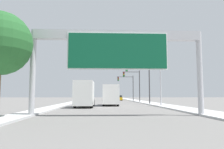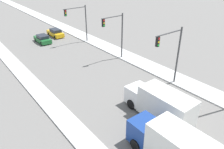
{
  "view_description": "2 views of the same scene",
  "coord_description": "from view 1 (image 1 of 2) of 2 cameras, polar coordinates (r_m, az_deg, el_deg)",
  "views": [
    {
      "loc": [
        -1.11,
        1.34,
        1.59
      ],
      "look_at": [
        0.0,
        28.36,
        4.14
      ],
      "focal_mm": 35.0,
      "sensor_mm": 36.0,
      "label": 1
    },
    {
      "loc": [
        -13.83,
        24.22,
        13.33
      ],
      "look_at": [
        -0.33,
        41.39,
        2.01
      ],
      "focal_mm": 35.0,
      "sensor_mm": 36.0,
      "label": 2
    }
  ],
  "objects": [
    {
      "name": "traffic_light_mid_block",
      "position": [
        47.24,
        5.88,
        -1.77
      ],
      "size": [
        3.79,
        0.32,
        6.87
      ],
      "color": "#3D3D3F",
      "rests_on": "ground"
    },
    {
      "name": "truck_box_secondary",
      "position": [
        28.94,
        -7.12,
        -5.14
      ],
      "size": [
        2.33,
        7.34,
        3.34
      ],
      "color": "navy",
      "rests_on": "ground"
    },
    {
      "name": "street_lamp_right",
      "position": [
        31.01,
        11.96,
        1.81
      ],
      "size": [
        2.62,
        0.28,
        9.23
      ],
      "color": "#B2B2B7",
      "rests_on": "ground"
    },
    {
      "name": "car_far_left",
      "position": [
        63.42,
        1.82,
        -6.17
      ],
      "size": [
        1.74,
        4.59,
        1.51
      ],
      "color": "gold",
      "rests_on": "ground"
    },
    {
      "name": "car_mid_center",
      "position": [
        61.22,
        -1.33,
        -6.23
      ],
      "size": [
        1.8,
        4.32,
        1.44
      ],
      "color": "#1E662D",
      "rests_on": "ground"
    },
    {
      "name": "truck_box_primary",
      "position": [
        33.27,
        -0.44,
        -5.41
      ],
      "size": [
        2.34,
        7.09,
        3.08
      ],
      "color": "white",
      "rests_on": "ground"
    },
    {
      "name": "traffic_light_far_intersection",
      "position": [
        57.11,
        4.23,
        -2.49
      ],
      "size": [
        4.35,
        0.32,
        6.63
      ],
      "color": "#3D3D3F",
      "rests_on": "ground"
    },
    {
      "name": "traffic_light_near_intersection",
      "position": [
        37.38,
        7.82,
        -0.61
      ],
      "size": [
        4.3,
        0.32,
        7.0
      ],
      "color": "#3D3D3F",
      "rests_on": "ground"
    },
    {
      "name": "median_strip_left",
      "position": [
        59.0,
        -8.39,
        -6.79
      ],
      "size": [
        2.0,
        120.0,
        0.15
      ],
      "color": "#BABABA",
      "rests_on": "ground"
    },
    {
      "name": "sign_gantry",
      "position": [
        16.95,
        1.47,
        6.84
      ],
      "size": [
        13.33,
        0.73,
        6.59
      ],
      "color": "#B2B2B7",
      "rests_on": "ground"
    },
    {
      "name": "sidewalk_right",
      "position": [
        59.35,
        6.27,
        -6.81
      ],
      "size": [
        3.0,
        120.0,
        0.15
      ],
      "color": "#BABABA",
      "rests_on": "ground"
    }
  ]
}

